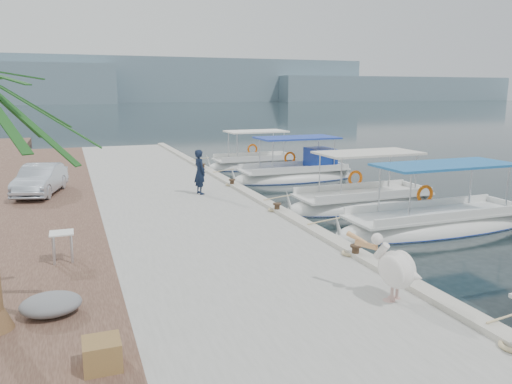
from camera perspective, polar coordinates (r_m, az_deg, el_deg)
ground at (r=15.95m, az=5.67°, el=-5.19°), size 400.00×400.00×0.00m
concrete_quay at (r=19.55m, az=-8.81°, el=-1.39°), size 6.00×40.00×0.50m
quay_curb at (r=20.21m, az=-1.10°, el=0.06°), size 0.44×40.00×0.12m
cobblestone_strip at (r=19.22m, az=-23.56°, el=-2.46°), size 4.00×40.00×0.50m
distant_hills at (r=218.26m, az=-11.14°, el=12.06°), size 330.00×60.00×18.00m
fishing_caique_b at (r=17.73m, az=19.86°, el=-3.70°), size 7.77×2.17×2.83m
fishing_caique_c at (r=20.23m, az=12.06°, el=-1.44°), size 6.65×2.30×2.83m
fishing_caique_d at (r=26.17m, az=4.52°, el=1.84°), size 6.90×2.43×2.83m
fishing_caique_e at (r=30.16m, az=-0.25°, el=3.02°), size 5.88×2.26×2.83m
mooring_bollards at (r=16.94m, az=2.42°, el=-1.72°), size 0.28×20.28×0.33m
pelican at (r=10.24m, az=15.50°, el=-8.34°), size 0.98×1.62×1.28m
fisherman at (r=20.00m, az=-6.44°, el=2.30°), size 0.56×0.73×1.79m
parked_car at (r=21.62m, az=-23.43°, el=1.32°), size 2.10×3.83×1.20m
wooden_crate at (r=8.12m, az=-17.18°, el=-17.26°), size 0.55×0.55×0.44m
tarp_bundle at (r=10.14m, az=-22.39°, el=-11.79°), size 1.10×0.90×0.40m
folding_table at (r=12.93m, az=-21.28°, el=-5.19°), size 0.55×0.55×0.73m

